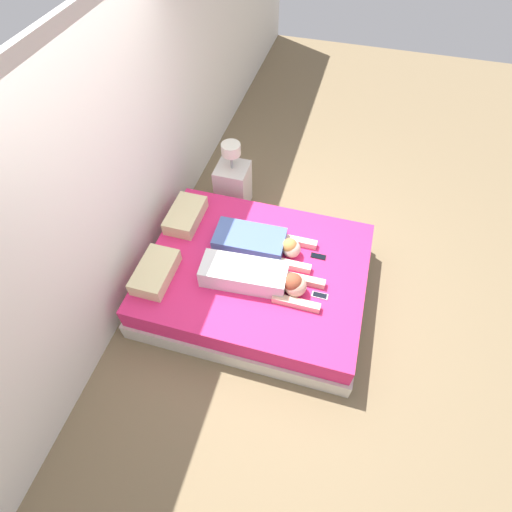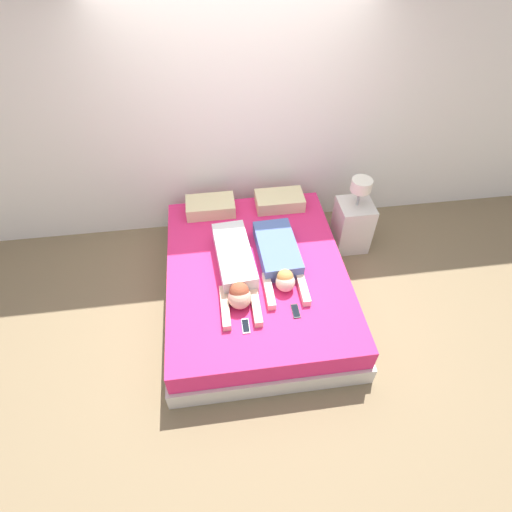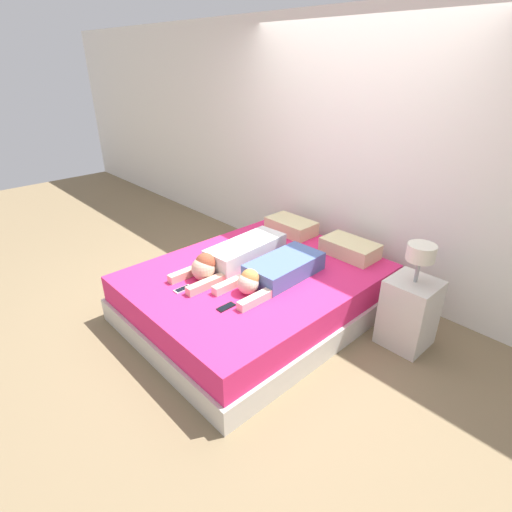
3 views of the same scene
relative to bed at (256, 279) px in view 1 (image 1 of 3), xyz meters
The scene contains 10 objects.
ground_plane 0.22m from the bed, ahead, with size 12.00×12.00×0.00m, color #7F6B4C.
wall_back 1.65m from the bed, 90.00° to the left, with size 12.00×0.06×2.60m.
bed is the anchor object (origin of this frame).
pillow_head_left 1.01m from the bed, 113.48° to the left, with size 0.53×0.31×0.15m.
pillow_head_right 1.01m from the bed, 66.52° to the left, with size 0.53×0.31×0.15m.
person_left 0.39m from the bed, 160.75° to the right, with size 0.37×1.16×0.24m.
person_right 0.38m from the bed, ahead, with size 0.39×1.01×0.21m.
cell_phone_left 0.73m from the bed, 105.01° to the right, with size 0.06×0.15×0.01m.
cell_phone_right 0.67m from the bed, 64.39° to the right, with size 0.06×0.15×0.01m.
nightstand 1.33m from the bed, 27.67° to the left, with size 0.37×0.37×0.91m.
Camera 1 is at (-2.24, -0.63, 3.59)m, focal length 28.00 mm.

